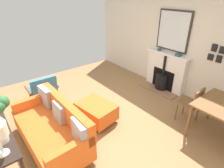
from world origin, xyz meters
TOP-DOWN VIEW (x-y plane):
  - ground_plane at (0.00, 0.00)m, footprint 5.38×5.94m
  - wall_left at (-2.69, 0.00)m, footprint 0.12×5.94m
  - fireplace at (-2.50, 0.00)m, footprint 0.51×1.26m
  - mirror_over_mantel at (-2.60, 0.00)m, footprint 0.04×0.92m
  - mantel_bowl_near at (-2.51, -0.28)m, footprint 0.12×0.12m
  - mantel_bowl_far at (-2.51, 0.30)m, footprint 0.15×0.15m
  - sofa at (0.81, 0.09)m, footprint 0.85×1.78m
  - ottoman at (-0.16, 0.03)m, footprint 0.70×0.89m
  - armchair_accent at (0.47, -1.35)m, footprint 0.68×0.59m
  - dining_chair_near_fireplace at (-1.70, 1.31)m, footprint 0.42×0.42m
  - photo_gallery_row at (-2.61, 1.16)m, footprint 0.02×0.35m

SIDE VIEW (x-z plane):
  - ground_plane at x=0.00m, z-range -0.01..0.00m
  - ottoman at x=-0.16m, z-range 0.04..0.46m
  - sofa at x=0.81m, z-range -0.06..0.77m
  - armchair_accent at x=0.47m, z-range 0.04..0.80m
  - fireplace at x=-2.50m, z-range -0.07..0.99m
  - dining_chair_near_fireplace at x=-1.70m, z-range 0.09..0.91m
  - mantel_bowl_near at x=-2.51m, z-range 1.06..1.12m
  - mantel_bowl_far at x=-2.51m, z-range 1.06..1.12m
  - photo_gallery_row at x=-2.61m, z-range 1.14..1.52m
  - wall_left at x=-2.69m, z-range 0.00..2.75m
  - mirror_over_mantel at x=-2.60m, z-range 1.12..2.13m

